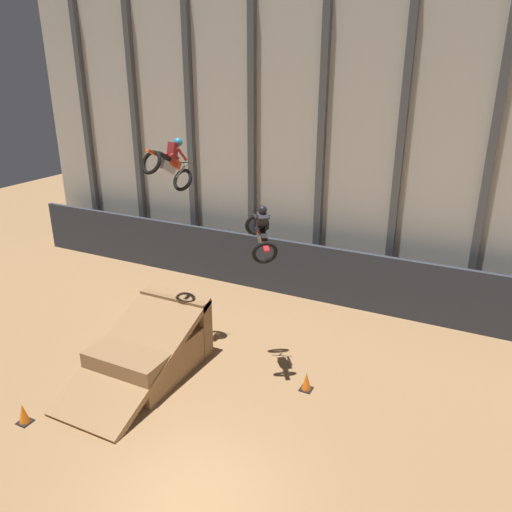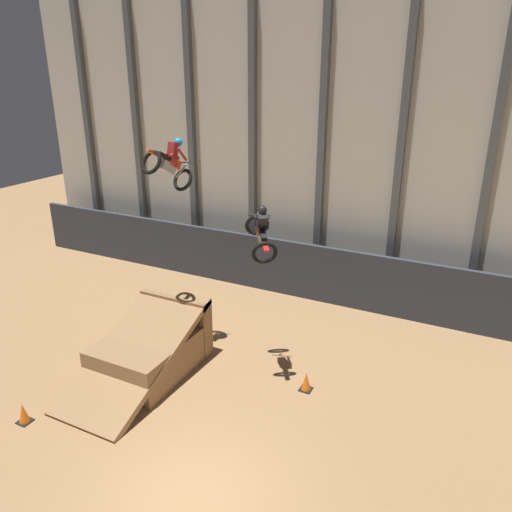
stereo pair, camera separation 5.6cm
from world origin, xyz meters
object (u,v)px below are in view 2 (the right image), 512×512
at_px(dirt_ramp, 153,347).
at_px(rider_bike_left_air, 170,164).
at_px(rider_bike_right_air, 261,232).
at_px(traffic_cone_arena_edge, 306,382).
at_px(traffic_cone_near_ramp, 23,413).
at_px(hay_bale_trackside, 152,308).

distance_m(dirt_ramp, rider_bike_left_air, 5.71).
bearing_deg(rider_bike_left_air, rider_bike_right_air, 11.04).
height_order(rider_bike_right_air, traffic_cone_arena_edge, rider_bike_right_air).
bearing_deg(rider_bike_right_air, traffic_cone_arena_edge, -46.93).
distance_m(dirt_ramp, traffic_cone_arena_edge, 4.90).
xyz_separation_m(dirt_ramp, rider_bike_right_air, (3.11, 1.39, 3.86)).
bearing_deg(traffic_cone_near_ramp, dirt_ramp, 68.04).
bearing_deg(traffic_cone_near_ramp, rider_bike_left_air, 72.62).
bearing_deg(dirt_ramp, traffic_cone_near_ramp, -111.96).
distance_m(rider_bike_left_air, traffic_cone_near_ramp, 7.99).
relative_size(rider_bike_left_air, rider_bike_right_air, 1.00).
distance_m(rider_bike_left_air, hay_bale_trackside, 6.60).
distance_m(rider_bike_right_air, hay_bale_trackside, 7.02).
relative_size(rider_bike_right_air, traffic_cone_near_ramp, 3.05).
xyz_separation_m(dirt_ramp, traffic_cone_near_ramp, (-1.49, -3.70, -0.44)).
xyz_separation_m(rider_bike_left_air, hay_bale_trackside, (-2.35, 1.48, -5.99)).
height_order(rider_bike_left_air, rider_bike_right_air, rider_bike_left_air).
bearing_deg(rider_bike_right_air, hay_bale_trackside, 129.44).
distance_m(rider_bike_left_air, traffic_cone_arena_edge, 7.60).
distance_m(traffic_cone_near_ramp, hay_bale_trackside, 6.58).
height_order(dirt_ramp, rider_bike_right_air, rider_bike_right_air).
bearing_deg(traffic_cone_arena_edge, rider_bike_left_air, 176.15).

